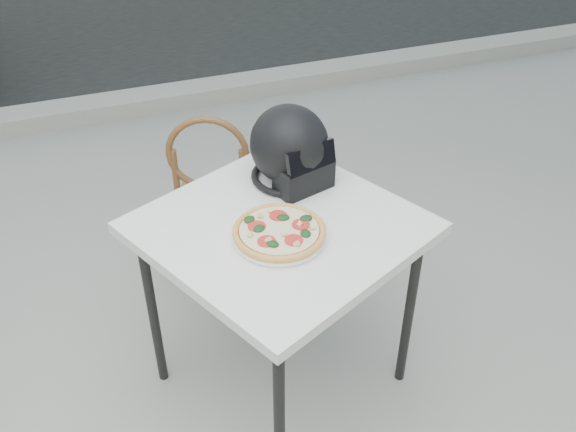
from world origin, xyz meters
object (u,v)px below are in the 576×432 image
object	(u,v)px
cafe_table_main	(280,240)
cafe_chair_main	(213,190)
pizza	(279,231)
helmet	(291,149)
plate	(279,237)

from	to	relation	value
cafe_table_main	cafe_chair_main	distance (m)	0.74
pizza	helmet	world-z (taller)	helmet
cafe_table_main	pizza	distance (m)	0.14
helmet	cafe_chair_main	size ratio (longest dim) A/B	0.40
cafe_chair_main	helmet	bearing A→B (deg)	134.53
plate	pizza	size ratio (longest dim) A/B	1.03
plate	pizza	xyz separation A→B (m)	(0.00, 0.00, 0.02)
cafe_table_main	plate	bearing A→B (deg)	-111.31
pizza	cafe_chair_main	xyz separation A→B (m)	(-0.04, 0.79, -0.32)
plate	pizza	world-z (taller)	pizza
helmet	pizza	bearing A→B (deg)	-132.52
pizza	cafe_chair_main	bearing A→B (deg)	93.22
cafe_table_main	helmet	xyz separation A→B (m)	(0.13, 0.25, 0.21)
cafe_table_main	plate	xyz separation A→B (m)	(-0.03, -0.08, 0.08)
plate	helmet	world-z (taller)	helmet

